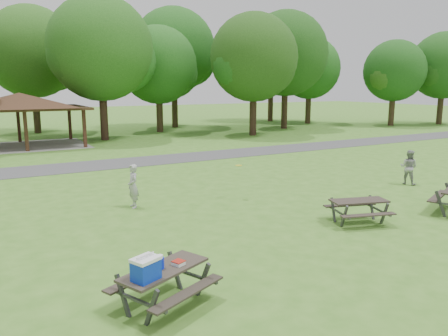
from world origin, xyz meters
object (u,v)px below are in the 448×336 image
picnic_table_middle (359,206)px  frisbee_catcher (409,167)px  picnic_table_near (159,274)px  frisbee_thrower (133,186)px

picnic_table_middle → frisbee_catcher: size_ratio=1.38×
picnic_table_near → frisbee_thrower: 7.42m
picnic_table_middle → frisbee_thrower: size_ratio=1.35×
frisbee_thrower → frisbee_catcher: frisbee_thrower is taller
frisbee_thrower → frisbee_catcher: 11.82m
picnic_table_middle → frisbee_thrower: bearing=137.3°
picnic_table_middle → frisbee_catcher: bearing=25.6°
picnic_table_near → frisbee_thrower: (1.81, 7.20, 0.04)m
picnic_table_near → frisbee_catcher: (13.40, 4.89, 0.02)m
picnic_table_near → picnic_table_middle: picnic_table_near is taller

